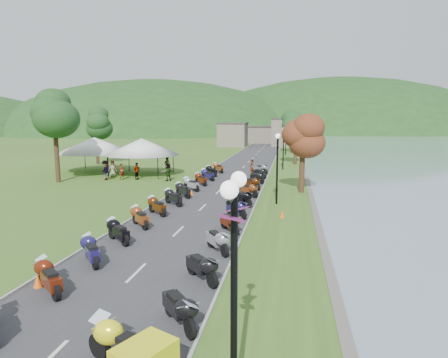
{
  "coord_description": "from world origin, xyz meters",
  "views": [
    {
      "loc": [
        5.97,
        -10.34,
        6.07
      ],
      "look_at": [
        0.68,
        20.87,
        1.3
      ],
      "focal_mm": 32.0,
      "sensor_mm": 36.0,
      "label": 1
    }
  ],
  "objects_px": {
    "pedestrian_b": "(167,172)",
    "pedestrian_c": "(106,180)",
    "yellow_trike": "(124,349)",
    "streetlamp_near": "(234,308)",
    "vendor_tent_main": "(142,157)",
    "pedestrian_a": "(122,180)"
  },
  "relations": [
    {
      "from": "vendor_tent_main",
      "to": "pedestrian_c",
      "type": "bearing_deg",
      "value": -118.77
    },
    {
      "from": "yellow_trike",
      "to": "vendor_tent_main",
      "type": "bearing_deg",
      "value": -43.15
    },
    {
      "from": "pedestrian_b",
      "to": "pedestrian_c",
      "type": "distance_m",
      "value": 8.38
    },
    {
      "from": "pedestrian_c",
      "to": "pedestrian_b",
      "type": "bearing_deg",
      "value": 100.99
    },
    {
      "from": "streetlamp_near",
      "to": "yellow_trike",
      "type": "bearing_deg",
      "value": 156.28
    },
    {
      "from": "vendor_tent_main",
      "to": "pedestrian_c",
      "type": "distance_m",
      "value": 5.18
    },
    {
      "from": "pedestrian_b",
      "to": "pedestrian_c",
      "type": "height_order",
      "value": "pedestrian_c"
    },
    {
      "from": "yellow_trike",
      "to": "streetlamp_near",
      "type": "relative_size",
      "value": 0.52
    },
    {
      "from": "vendor_tent_main",
      "to": "pedestrian_b",
      "type": "xyz_separation_m",
      "value": [
        1.82,
        3.11,
        -2.0
      ]
    },
    {
      "from": "streetlamp_near",
      "to": "pedestrian_b",
      "type": "distance_m",
      "value": 39.52
    },
    {
      "from": "yellow_trike",
      "to": "pedestrian_b",
      "type": "distance_m",
      "value": 37.4
    },
    {
      "from": "pedestrian_a",
      "to": "pedestrian_c",
      "type": "bearing_deg",
      "value": 140.11
    },
    {
      "from": "yellow_trike",
      "to": "pedestrian_b",
      "type": "height_order",
      "value": "yellow_trike"
    },
    {
      "from": "streetlamp_near",
      "to": "pedestrian_c",
      "type": "xyz_separation_m",
      "value": [
        -17.31,
        29.88,
        -2.5
      ]
    },
    {
      "from": "streetlamp_near",
      "to": "pedestrian_c",
      "type": "distance_m",
      "value": 34.62
    },
    {
      "from": "streetlamp_near",
      "to": "vendor_tent_main",
      "type": "distance_m",
      "value": 37.23
    },
    {
      "from": "streetlamp_near",
      "to": "pedestrian_a",
      "type": "height_order",
      "value": "streetlamp_near"
    },
    {
      "from": "yellow_trike",
      "to": "pedestrian_c",
      "type": "distance_m",
      "value": 32.09
    },
    {
      "from": "streetlamp_near",
      "to": "vendor_tent_main",
      "type": "relative_size",
      "value": 0.93
    },
    {
      "from": "vendor_tent_main",
      "to": "streetlamp_near",
      "type": "bearing_deg",
      "value": -66.22
    },
    {
      "from": "pedestrian_a",
      "to": "pedestrian_b",
      "type": "xyz_separation_m",
      "value": [
        2.6,
        6.75,
        0.0
      ]
    },
    {
      "from": "pedestrian_b",
      "to": "pedestrian_c",
      "type": "bearing_deg",
      "value": 77.09
    }
  ]
}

